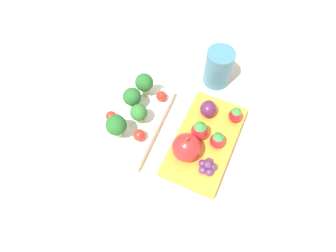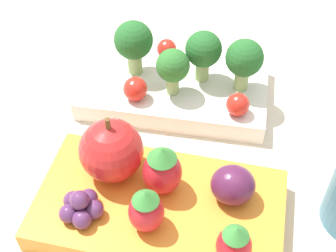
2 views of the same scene
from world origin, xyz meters
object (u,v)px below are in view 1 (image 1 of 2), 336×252
at_px(strawberry_2, 200,130).
at_px(cherry_tomato_2, 111,116).
at_px(drinking_cup, 218,68).
at_px(broccoli_floret_0, 116,126).
at_px(broccoli_floret_1, 132,97).
at_px(broccoli_floret_3, 138,114).
at_px(strawberry_0, 217,140).
at_px(apple, 186,147).
at_px(plum, 208,109).
at_px(strawberry_1, 235,115).
at_px(broccoli_floret_2, 144,83).
at_px(bento_box_savoury, 133,122).
at_px(cherry_tomato_0, 161,96).
at_px(cherry_tomato_1, 139,135).
at_px(bento_box_fruit, 205,141).
at_px(grape_cluster, 207,167).

bearing_deg(strawberry_2, cherry_tomato_2, 96.68).
bearing_deg(drinking_cup, broccoli_floret_0, 146.57).
relative_size(broccoli_floret_1, broccoli_floret_3, 1.11).
distance_m(strawberry_0, strawberry_2, 0.04).
relative_size(apple, plum, 1.75).
bearing_deg(strawberry_1, broccoli_floret_2, 89.64).
height_order(bento_box_savoury, plum, plum).
distance_m(broccoli_floret_2, cherry_tomato_0, 0.05).
bearing_deg(apple, cherry_tomato_1, 88.99).
bearing_deg(drinking_cup, bento_box_fruit, -172.90).
relative_size(cherry_tomato_0, plum, 0.63).
xyz_separation_m(strawberry_2, plum, (0.06, -0.00, -0.01)).
bearing_deg(cherry_tomato_1, broccoli_floret_2, 15.95).
xyz_separation_m(apple, strawberry_2, (0.04, -0.01, -0.00)).
bearing_deg(cherry_tomato_2, broccoli_floret_2, -26.44).
distance_m(broccoli_floret_0, cherry_tomato_2, 0.05).
bearing_deg(grape_cluster, bento_box_savoury, 72.94).
bearing_deg(cherry_tomato_2, broccoli_floret_3, -77.64).
bearing_deg(broccoli_floret_1, strawberry_1, -79.00).
relative_size(broccoli_floret_1, strawberry_1, 1.41).
xyz_separation_m(cherry_tomato_2, drinking_cup, (0.19, -0.17, 0.01)).
distance_m(cherry_tomato_2, grape_cluster, 0.22).
bearing_deg(bento_box_fruit, cherry_tomato_1, 108.97).
relative_size(broccoli_floret_0, plum, 1.68).
xyz_separation_m(strawberry_0, drinking_cup, (0.17, 0.04, 0.00)).
bearing_deg(grape_cluster, broccoli_floret_1, 65.96).
bearing_deg(cherry_tomato_1, strawberry_2, -68.41).
height_order(broccoli_floret_3, strawberry_0, broccoli_floret_3).
xyz_separation_m(bento_box_savoury, cherry_tomato_0, (0.07, -0.04, 0.02)).
bearing_deg(broccoli_floret_2, broccoli_floret_1, 166.83).
relative_size(broccoli_floret_2, apple, 0.90).
distance_m(broccoli_floret_1, cherry_tomato_1, 0.08).
bearing_deg(cherry_tomato_1, plum, -47.54).
bearing_deg(strawberry_1, strawberry_0, 163.97).
relative_size(strawberry_0, strawberry_1, 1.07).
bearing_deg(strawberry_2, cherry_tomato_1, 111.59).
xyz_separation_m(bento_box_fruit, broccoli_floret_3, (-0.01, 0.14, 0.04)).
relative_size(strawberry_0, strawberry_2, 0.86).
bearing_deg(bento_box_savoury, cherry_tomato_0, -31.33).
height_order(broccoli_floret_1, cherry_tomato_0, broccoli_floret_1).
bearing_deg(grape_cluster, drinking_cup, 10.14).
height_order(broccoli_floret_1, plum, broccoli_floret_1).
distance_m(cherry_tomato_2, plum, 0.20).
height_order(strawberry_1, drinking_cup, drinking_cup).
bearing_deg(bento_box_fruit, cherry_tomato_0, 62.37).
height_order(bento_box_savoury, cherry_tomato_1, cherry_tomato_1).
height_order(bento_box_savoury, broccoli_floret_0, broccoli_floret_0).
xyz_separation_m(bento_box_fruit, plum, (0.06, 0.01, 0.03)).
xyz_separation_m(broccoli_floret_2, strawberry_2, (-0.06, -0.14, -0.01)).
bearing_deg(cherry_tomato_2, broccoli_floret_0, -134.94).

